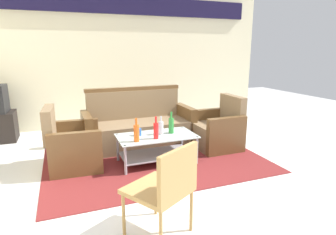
% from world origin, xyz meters
% --- Properties ---
extents(ground_plane, '(14.00, 14.00, 0.00)m').
position_xyz_m(ground_plane, '(0.00, 0.00, 0.00)').
color(ground_plane, white).
extents(wall_back, '(6.52, 0.19, 2.80)m').
position_xyz_m(wall_back, '(0.00, 3.05, 1.48)').
color(wall_back, beige).
rests_on(wall_back, ground).
extents(rug, '(3.09, 2.19, 0.01)m').
position_xyz_m(rug, '(-0.02, 0.73, 0.01)').
color(rug, maroon).
rests_on(rug, ground).
extents(couch, '(1.81, 0.77, 0.96)m').
position_xyz_m(couch, '(-0.08, 1.43, 0.32)').
color(couch, '#7F6647').
rests_on(couch, rug).
extents(armchair_left, '(0.74, 0.80, 0.85)m').
position_xyz_m(armchair_left, '(-1.16, 0.87, 0.29)').
color(armchair_left, '#7F6647').
rests_on(armchair_left, rug).
extents(armchair_right, '(0.71, 0.77, 0.85)m').
position_xyz_m(armchair_right, '(1.11, 0.87, 0.29)').
color(armchair_right, '#7F6647').
rests_on(armchair_right, rug).
extents(coffee_table, '(1.10, 0.60, 0.40)m').
position_xyz_m(coffee_table, '(-0.04, 0.61, 0.27)').
color(coffee_table, silver).
rests_on(coffee_table, rug).
extents(bottle_red, '(0.07, 0.07, 0.31)m').
position_xyz_m(bottle_red, '(-0.09, 0.47, 0.53)').
color(bottle_red, red).
rests_on(bottle_red, coffee_table).
extents(bottle_green, '(0.08, 0.08, 0.32)m').
position_xyz_m(bottle_green, '(0.20, 0.64, 0.53)').
color(bottle_green, '#2D8C38').
rests_on(bottle_green, coffee_table).
extents(bottle_clear, '(0.07, 0.07, 0.27)m').
position_xyz_m(bottle_clear, '(0.04, 0.64, 0.51)').
color(bottle_clear, silver).
rests_on(bottle_clear, coffee_table).
extents(bottle_orange, '(0.07, 0.07, 0.32)m').
position_xyz_m(bottle_orange, '(-0.37, 0.45, 0.53)').
color(bottle_orange, '#D85919').
rests_on(bottle_orange, coffee_table).
extents(cup, '(0.08, 0.08, 0.10)m').
position_xyz_m(cup, '(-0.27, 0.70, 0.46)').
color(cup, '#2659A5').
rests_on(cup, coffee_table).
extents(wicker_chair, '(0.66, 0.66, 0.84)m').
position_xyz_m(wicker_chair, '(-0.49, -0.99, 0.49)').
color(wicker_chair, '#AD844C').
rests_on(wicker_chair, ground).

